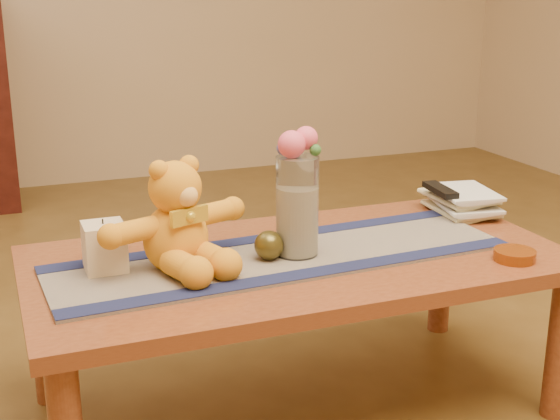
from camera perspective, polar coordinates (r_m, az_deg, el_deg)
name	(u,v)px	position (r m, az deg, el deg)	size (l,w,h in m)	color
floor	(297,407)	(2.23, 1.24, -14.31)	(5.50, 5.50, 0.00)	#553B18
coffee_table_top	(298,263)	(2.04, 1.31, -3.90)	(1.40, 0.70, 0.04)	brown
table_leg_fr	(560,347)	(2.22, 19.96, -9.46)	(0.07, 0.07, 0.41)	brown
table_leg_bl	(44,334)	(2.26, -17.05, -8.72)	(0.07, 0.07, 0.41)	brown
table_leg_br	(441,273)	(2.64, 11.80, -4.55)	(0.07, 0.07, 0.41)	brown
persian_runner	(282,257)	(2.01, 0.15, -3.46)	(1.20, 0.35, 0.01)	#201844
runner_border_near	(306,273)	(1.89, 1.97, -4.70)	(1.20, 0.06, 0.00)	#161B43
runner_border_far	(260,238)	(2.13, -1.45, -2.11)	(1.20, 0.06, 0.00)	#161B43
teddy_bear	(175,216)	(1.92, -7.76, -0.41)	(0.38, 0.32, 0.26)	orange
pillar_candle	(105,247)	(1.94, -12.83, -2.66)	(0.10, 0.10, 0.12)	beige
candle_wick	(103,221)	(1.92, -12.95, -0.82)	(0.00, 0.00, 0.01)	black
glass_vase	(297,206)	(1.98, 1.28, 0.28)	(0.11, 0.11, 0.26)	silver
potpourri_fill	(297,221)	(1.99, 1.27, -0.80)	(0.09, 0.09, 0.18)	beige
rose_left	(292,144)	(1.92, 0.87, 4.87)	(0.07, 0.07, 0.07)	#F15575
rose_right	(306,138)	(1.95, 1.94, 5.33)	(0.06, 0.06, 0.06)	#F15575
blue_flower_back	(296,143)	(1.97, 1.19, 4.98)	(0.04, 0.04, 0.04)	#5055AE
blue_flower_side	(284,148)	(1.95, 0.26, 4.58)	(0.04, 0.04, 0.04)	#5055AE
leaf_sprig	(315,150)	(1.94, 2.63, 4.44)	(0.03, 0.03, 0.03)	#33662D
bronze_ball	(269,245)	(1.97, -0.82, -2.61)	(0.08, 0.08, 0.08)	#473E17
book_bottom	(437,212)	(2.41, 11.53, -0.17)	(0.17, 0.22, 0.02)	beige
book_lower	(440,207)	(2.41, 11.71, 0.24)	(0.16, 0.22, 0.02)	beige
book_upper	(436,200)	(2.40, 11.43, 0.71)	(0.17, 0.22, 0.02)	beige
book_top	(440,195)	(2.40, 11.72, 1.13)	(0.16, 0.22, 0.02)	beige
tv_remote	(440,190)	(2.38, 11.74, 1.47)	(0.04, 0.16, 0.02)	black
amber_dish	(515,255)	(2.08, 16.93, -3.21)	(0.11, 0.11, 0.03)	#BF5914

